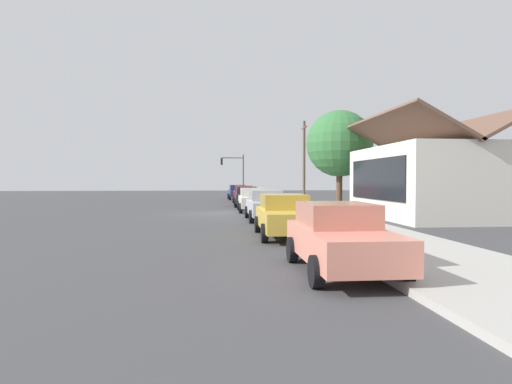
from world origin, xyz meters
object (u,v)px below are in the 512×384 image
at_px(car_cherry, 243,194).
at_px(fire_hydrant_red, 320,221).
at_px(car_navy, 238,192).
at_px(car_charcoal, 247,196).
at_px(traffic_light_main, 234,169).
at_px(utility_pole_wooden, 304,160).
at_px(car_silver, 266,205).
at_px(shade_tree, 339,144).
at_px(car_coral, 340,237).
at_px(car_ivory, 253,199).
at_px(car_mustard, 285,215).

relative_size(car_cherry, fire_hydrant_red, 6.38).
distance_m(car_navy, car_charcoal, 12.50).
height_order(traffic_light_main, utility_pole_wooden, utility_pole_wooden).
distance_m(car_cherry, car_silver, 18.63).
distance_m(car_charcoal, traffic_light_main, 17.44).
bearing_deg(car_navy, car_cherry, 1.22).
height_order(car_silver, shade_tree, shade_tree).
bearing_deg(shade_tree, car_navy, -159.52).
height_order(car_charcoal, fire_hydrant_red, car_charcoal).
xyz_separation_m(car_silver, fire_hydrant_red, (5.86, 1.46, -0.32)).
relative_size(car_cherry, car_coral, 1.03).
distance_m(car_charcoal, car_coral, 25.06).
xyz_separation_m(car_navy, fire_hydrant_red, (30.39, 1.57, -0.32)).
bearing_deg(car_cherry, shade_tree, 31.42).
bearing_deg(fire_hydrant_red, car_charcoal, -175.04).
xyz_separation_m(car_coral, traffic_light_main, (-42.30, -0.33, 2.68)).
bearing_deg(car_ivory, shade_tree, 101.89).
bearing_deg(car_cherry, car_silver, 2.20).
height_order(car_navy, car_charcoal, same).
bearing_deg(car_mustard, car_charcoal, -178.64).
distance_m(car_charcoal, car_mustard, 18.72).
height_order(car_mustard, shade_tree, shade_tree).
distance_m(car_mustard, shade_tree, 16.04).
bearing_deg(car_charcoal, fire_hydrant_red, 6.84).
relative_size(car_mustard, traffic_light_main, 0.92).
xyz_separation_m(car_coral, utility_pole_wooden, (-28.91, 5.33, 3.11)).
bearing_deg(car_cherry, fire_hydrant_red, 5.69).
relative_size(car_navy, car_ivory, 1.01).
xyz_separation_m(car_navy, traffic_light_main, (-4.74, -0.09, 2.67)).
bearing_deg(car_coral, traffic_light_main, -179.01).
bearing_deg(car_silver, traffic_light_main, -179.24).
bearing_deg(car_navy, shade_tree, 19.50).
relative_size(car_silver, car_coral, 1.12).
height_order(car_navy, car_cherry, same).
distance_m(car_coral, traffic_light_main, 42.39).
distance_m(car_navy, utility_pole_wooden, 10.75).
relative_size(car_silver, car_mustard, 1.02).
relative_size(car_cherry, utility_pole_wooden, 0.60).
distance_m(car_ivory, fire_hydrant_red, 12.26).
height_order(car_coral, fire_hydrant_red, car_coral).
xyz_separation_m(shade_tree, fire_hydrant_red, (13.37, -4.79, -4.24)).
height_order(car_coral, utility_pole_wooden, utility_pole_wooden).
bearing_deg(car_coral, car_ivory, -178.81).
relative_size(car_ivory, utility_pole_wooden, 0.62).
relative_size(car_ivory, car_coral, 1.06).
xyz_separation_m(car_ivory, utility_pole_wooden, (-9.58, 5.55, 3.11)).
xyz_separation_m(car_silver, car_coral, (13.03, 0.13, -0.00)).
relative_size(car_silver, traffic_light_main, 0.94).
bearing_deg(car_ivory, car_mustard, 0.99).
relative_size(car_cherry, shade_tree, 0.64).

